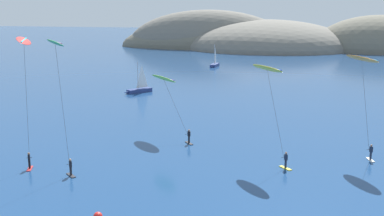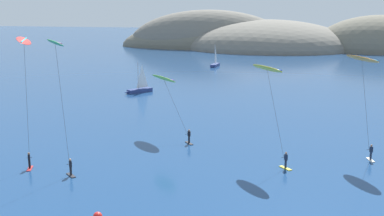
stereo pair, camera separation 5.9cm
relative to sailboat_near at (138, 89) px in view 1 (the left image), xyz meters
name	(u,v)px [view 1 (the left image)]	position (x,y,z in m)	size (l,w,h in m)	color
headland_island	(263,48)	(17.51, 95.03, -0.64)	(117.94, 49.36, 27.74)	slate
sailboat_near	(138,89)	(0.00, 0.00, 0.00)	(4.52, 5.21, 5.70)	navy
sailboat_far	(214,64)	(7.99, 39.78, 0.00)	(1.84, 5.95, 5.70)	navy
kitesurfer_red	(24,48)	(0.74, -39.00, 10.97)	(4.04, 7.26, 12.83)	red
kitesurfer_yellow	(269,76)	(25.07, -34.28, 8.16)	(4.95, 5.95, 10.00)	yellow
kitesurfer_orange	(363,66)	(34.65, -30.37, 9.01)	(3.84, 5.78, 10.79)	silver
kitesurfer_lime	(165,82)	(12.09, -26.38, 5.87)	(7.14, 7.37, 7.45)	#2D2D33
kitesurfer_green	(57,55)	(5.25, -40.95, 10.60)	(4.77, 5.27, 12.78)	#2D2D33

